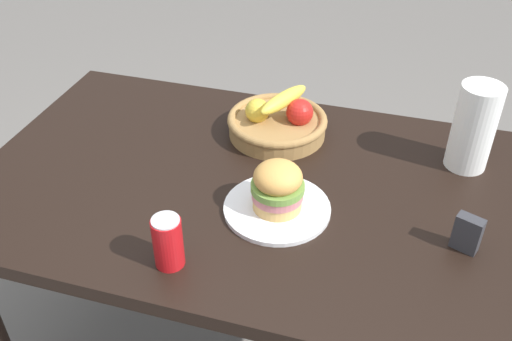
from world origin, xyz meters
TOP-DOWN VIEW (x-y plane):
  - dining_table at (0.00, 0.00)m, footprint 1.40×0.90m
  - plate at (0.12, -0.09)m, footprint 0.26×0.26m
  - sandwich at (0.12, -0.09)m, footprint 0.13×0.13m
  - soda_can at (-0.06, -0.33)m, footprint 0.07×0.07m
  - fruit_basket at (0.04, 0.24)m, footprint 0.29×0.29m
  - paper_towel_roll at (0.56, 0.24)m, footprint 0.11×0.11m
  - napkin_holder at (0.56, -0.10)m, footprint 0.07×0.05m

SIDE VIEW (x-z plane):
  - dining_table at x=0.00m, z-range 0.27..1.02m
  - plate at x=0.12m, z-range 0.75..0.76m
  - fruit_basket at x=0.04m, z-range 0.73..0.86m
  - napkin_holder at x=0.56m, z-range 0.75..0.84m
  - soda_can at x=-0.06m, z-range 0.75..0.88m
  - sandwich at x=0.12m, z-range 0.76..0.89m
  - paper_towel_roll at x=0.56m, z-range 0.75..0.99m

